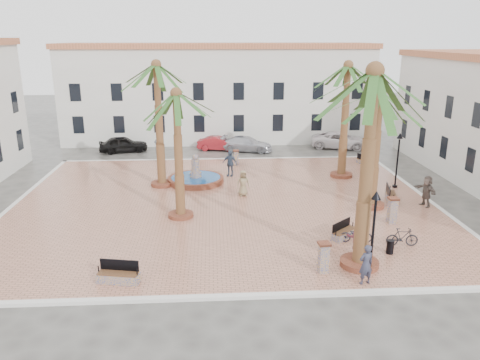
{
  "coord_description": "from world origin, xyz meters",
  "views": [
    {
      "loc": [
        -0.66,
        -27.53,
        10.05
      ],
      "look_at": [
        1.0,
        0.0,
        1.6
      ],
      "focal_mm": 35.0,
      "sensor_mm": 36.0,
      "label": 1
    }
  ],
  "objects": [
    {
      "name": "pedestrian_east",
      "position": [
        12.27,
        -1.35,
        1.11
      ],
      "size": [
        1.08,
        1.87,
        1.92
      ],
      "primitive_type": "imported",
      "rotation": [
        0.0,
        0.0,
        -1.26
      ],
      "color": "#64564F",
      "rests_on": "plaza"
    },
    {
      "name": "plaza",
      "position": [
        0.0,
        0.0,
        0.07
      ],
      "size": [
        26.0,
        22.0,
        0.15
      ],
      "primitive_type": "cube",
      "color": "tan",
      "rests_on": "ground"
    },
    {
      "name": "palm_s",
      "position": [
        5.87,
        -8.8,
        7.8
      ],
      "size": [
        5.64,
        5.64,
        9.0
      ],
      "color": "brown",
      "rests_on": "plaza"
    },
    {
      "name": "car_black",
      "position": [
        -8.75,
        14.54,
        0.73
      ],
      "size": [
        4.58,
        2.62,
        1.47
      ],
      "primitive_type": "imported",
      "rotation": [
        0.0,
        0.0,
        1.79
      ],
      "color": "black",
      "rests_on": "ground"
    },
    {
      "name": "kerb_e",
      "position": [
        13.0,
        0.0,
        0.08
      ],
      "size": [
        0.3,
        22.3,
        0.16
      ],
      "primitive_type": "cube",
      "color": "silver",
      "rests_on": "ground"
    },
    {
      "name": "pedestrian_fountain_a",
      "position": [
        1.27,
        1.24,
        1.0
      ],
      "size": [
        0.92,
        0.69,
        1.69
      ],
      "primitive_type": "imported",
      "rotation": [
        0.0,
        0.0,
        0.2
      ],
      "color": "#8A7753",
      "rests_on": "plaza"
    },
    {
      "name": "bench_ne",
      "position": [
        11.68,
        8.31,
        0.39
      ],
      "size": [
        1.25,
        1.63,
        0.85
      ],
      "rotation": [
        0.0,
        0.0,
        2.11
      ],
      "color": "gray",
      "rests_on": "plaza"
    },
    {
      "name": "bollard_n",
      "position": [
        1.21,
        8.82,
        0.8
      ],
      "size": [
        0.45,
        0.45,
        1.25
      ],
      "rotation": [
        0.0,
        0.0,
        0.0
      ],
      "color": "gray",
      "rests_on": "plaza"
    },
    {
      "name": "cyclist_b",
      "position": [
        5.99,
        -7.77,
        1.11
      ],
      "size": [
        0.98,
        0.78,
        1.91
      ],
      "primitive_type": "imported",
      "rotation": [
        0.0,
        0.0,
        3.08
      ],
      "color": "maroon",
      "rests_on": "plaza"
    },
    {
      "name": "kerb_s",
      "position": [
        0.0,
        -11.0,
        0.08
      ],
      "size": [
        26.3,
        0.3,
        0.16
      ],
      "primitive_type": "cube",
      "color": "silver",
      "rests_on": "ground"
    },
    {
      "name": "building_north",
      "position": [
        -0.0,
        19.99,
        4.77
      ],
      "size": [
        30.4,
        7.4,
        9.5
      ],
      "color": "silver",
      "rests_on": "ground"
    },
    {
      "name": "cyclist_a",
      "position": [
        5.6,
        -10.4,
        1.03
      ],
      "size": [
        0.73,
        0.58,
        1.77
      ],
      "primitive_type": "imported",
      "rotation": [
        0.0,
        0.0,
        3.41
      ],
      "color": "#303144",
      "rests_on": "plaza"
    },
    {
      "name": "bicycle_b",
      "position": [
        8.59,
        -6.89,
        0.62
      ],
      "size": [
        1.6,
        0.57,
        0.95
      ],
      "primitive_type": "imported",
      "rotation": [
        0.0,
        0.0,
        1.49
      ],
      "color": "black",
      "rests_on": "plaza"
    },
    {
      "name": "palm_ne",
      "position": [
        8.84,
        5.21,
        7.3
      ],
      "size": [
        5.23,
        5.23,
        8.39
      ],
      "color": "brown",
      "rests_on": "plaza"
    },
    {
      "name": "lamppost_e",
      "position": [
        11.82,
        2.37,
        2.73
      ],
      "size": [
        0.41,
        0.41,
        3.8
      ],
      "color": "black",
      "rests_on": "plaza"
    },
    {
      "name": "palm_e",
      "position": [
        8.91,
        -1.26,
        6.19
      ],
      "size": [
        5.26,
        5.26,
        7.24
      ],
      "color": "brown",
      "rests_on": "plaza"
    },
    {
      "name": "fountain",
      "position": [
        -1.88,
        4.37,
        0.43
      ],
      "size": [
        3.96,
        3.96,
        2.05
      ],
      "color": "brown",
      "rests_on": "plaza"
    },
    {
      "name": "car_white",
      "position": [
        11.4,
        14.98,
        0.75
      ],
      "size": [
        5.84,
        3.87,
        1.49
      ],
      "primitive_type": "imported",
      "rotation": [
        0.0,
        0.0,
        1.29
      ],
      "color": "white",
      "rests_on": "ground"
    },
    {
      "name": "bicycle_a",
      "position": [
        6.46,
        -6.34,
        0.57
      ],
      "size": [
        1.65,
        0.8,
        0.83
      ],
      "primitive_type": "imported",
      "rotation": [
        0.0,
        0.0,
        1.41
      ],
      "color": "black",
      "rests_on": "plaza"
    },
    {
      "name": "palm_sw",
      "position": [
        -2.55,
        -2.26,
        6.39
      ],
      "size": [
        4.69,
        4.69,
        7.36
      ],
      "color": "brown",
      "rests_on": "plaza"
    },
    {
      "name": "lamppost_s",
      "position": [
        6.18,
        -9.36,
        2.68
      ],
      "size": [
        0.41,
        0.41,
        3.74
      ],
      "color": "black",
      "rests_on": "plaza"
    },
    {
      "name": "bollard_e",
      "position": [
        9.2,
        -3.92,
        0.92
      ],
      "size": [
        0.55,
        0.55,
        1.48
      ],
      "rotation": [
        0.0,
        0.0,
        0.04
      ],
      "color": "gray",
      "rests_on": "plaza"
    },
    {
      "name": "car_silver",
      "position": [
        2.5,
        14.24,
        0.67
      ],
      "size": [
        4.98,
        3.07,
        1.35
      ],
      "primitive_type": "imported",
      "rotation": [
        0.0,
        0.0,
        1.3
      ],
      "color": "silver",
      "rests_on": "ground"
    },
    {
      "name": "ground",
      "position": [
        0.0,
        0.0,
        0.0
      ],
      "size": [
        120.0,
        120.0,
        0.0
      ],
      "primitive_type": "plane",
      "color": "#56544F",
      "rests_on": "ground"
    },
    {
      "name": "kerb_n",
      "position": [
        0.0,
        11.0,
        0.08
      ],
      "size": [
        26.3,
        0.3,
        0.16
      ],
      "primitive_type": "cube",
      "color": "silver",
      "rests_on": "ground"
    },
    {
      "name": "bench_e",
      "position": [
        10.5,
        -0.37,
        0.43
      ],
      "size": [
        1.0,
        1.96,
        0.99
      ],
      "rotation": [
        0.0,
        0.0,
        1.33
      ],
      "color": "gray",
      "rests_on": "plaza"
    },
    {
      "name": "litter_bin",
      "position": [
        7.71,
        -7.66,
        0.49
      ],
      "size": [
        0.34,
        0.34,
        0.67
      ],
      "primitive_type": "cylinder",
      "color": "black",
      "rests_on": "plaza"
    },
    {
      "name": "pedestrian_north",
      "position": [
        -5.12,
        10.4,
        1.1
      ],
      "size": [
        0.95,
        1.35,
        1.91
      ],
      "primitive_type": "imported",
      "rotation": [
        0.0,
        0.0,
        1.36
      ],
      "color": "#515156",
      "rests_on": "plaza"
    },
    {
      "name": "bollard_se",
      "position": [
        4.08,
        -9.31,
        0.88
      ],
      "size": [
        0.55,
        0.55,
        1.41
      ],
      "rotation": [
        0.0,
        0.0,
        0.1
      ],
      "color": "gray",
      "rests_on": "plaza"
    },
    {
      "name": "car_red",
      "position": [
        -0.09,
        14.77,
        0.64
      ],
      "size": [
        4.05,
        2.03,
        1.27
      ],
      "primitive_type": "imported",
      "rotation": [
        0.0,
        0.0,
        1.39
      ],
      "color": "maroon",
      "rests_on": "ground"
    },
    {
      "name": "kerb_w",
      "position": [
        -13.0,
        0.0,
        0.08
      ],
      "size": [
        0.3,
        22.3,
        0.16
      ],
      "primitive_type": "cube",
      "color": "silver",
      "rests_on": "ground"
    },
    {
      "name": "bench_se",
      "position": [
        6.01,
        -5.73,
        0.4
      ],
      "size": [
        1.58,
        1.48,
        0.88
      ],
      "rotation": [
        0.0,
        0.0,
        0.73
      ],
      "color": "gray",
      "rests_on": "plaza"
    },
    {
      "name": "palm_nw",
      "position": [
        -4.21,
        3.8,
        7.47
      ],
      "size": [
        5.02,
        5.02,
        8.54
      ],
      "color": "brown",
      "rests_on": "plaza"
    },
    {
      "name": "pedestrian_fountain_b",
      "position": [
        0.6,
        5.83,
        1.11
      ],
      "size": [
        1.22,
        0.87,
        1.93
      ],
      "primitive_type": "imported",
      "rotation": [
        0.0,
        0.0,
        -0.4
      ],
      "color": "#37465C",
      "rests_on": "plaza"
    },
    {
      "name": "bench_s",
      "position": [
        -4.71,
        -9.66,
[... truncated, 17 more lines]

